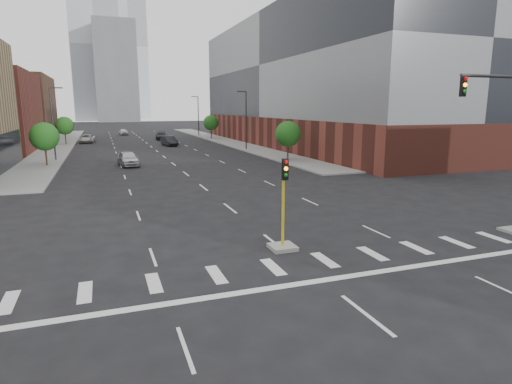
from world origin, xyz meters
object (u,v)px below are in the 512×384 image
median_traffic_signal (283,230)px  car_mid_right (169,141)px  car_far_left (87,139)px  car_deep_right (161,136)px  car_distant (124,132)px  car_near_left (128,159)px

median_traffic_signal → car_mid_right: median_traffic_signal is taller
car_far_left → car_deep_right: size_ratio=0.99×
car_distant → car_far_left: bearing=-113.1°
car_deep_right → car_mid_right: bearing=-88.1°
median_traffic_signal → car_near_left: (-5.15, 33.21, -0.13)m
car_deep_right → car_distant: (-6.58, 18.79, -0.05)m
median_traffic_signal → car_deep_right: median_traffic_signal is taller
car_mid_right → car_deep_right: car_mid_right is taller
car_far_left → car_mid_right: bearing=-34.7°
median_traffic_signal → car_deep_right: (3.75, 72.14, -0.17)m
car_mid_right → car_deep_right: (0.54, 14.44, -0.04)m
car_mid_right → car_distant: (-6.04, 33.23, -0.10)m
car_deep_right → car_far_left: bearing=-165.7°
car_far_left → car_distant: size_ratio=1.24×
car_near_left → car_mid_right: size_ratio=0.97×
car_near_left → car_deep_right: (8.90, 38.94, -0.05)m
median_traffic_signal → car_mid_right: size_ratio=0.86×
car_near_left → car_far_left: (-5.35, 36.38, -0.09)m
car_far_left → car_near_left: bearing=-75.4°
car_mid_right → car_distant: 33.77m
car_near_left → median_traffic_signal: bearing=-86.9°
car_distant → car_mid_right: bearing=-83.0°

